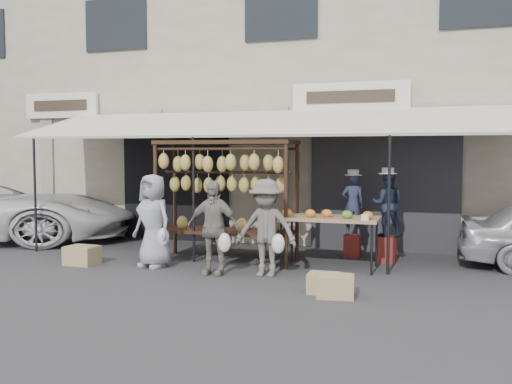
# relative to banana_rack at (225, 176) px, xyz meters

# --- Properties ---
(ground_plane) EXTENTS (90.00, 90.00, 0.00)m
(ground_plane) POSITION_rel_banana_rack_xyz_m (0.47, -1.39, -1.57)
(ground_plane) COLOR #2D2D30
(shophouse) EXTENTS (24.00, 6.15, 7.30)m
(shophouse) POSITION_rel_banana_rack_xyz_m (0.47, 5.11, 2.07)
(shophouse) COLOR #B4A99B
(shophouse) RESTS_ON ground_plane
(awning) EXTENTS (10.00, 2.35, 2.92)m
(awning) POSITION_rel_banana_rack_xyz_m (0.48, 0.89, 1.00)
(awning) COLOR beige
(awning) RESTS_ON ground_plane
(banana_rack) EXTENTS (2.60, 0.90, 2.24)m
(banana_rack) POSITION_rel_banana_rack_xyz_m (0.00, 0.00, 0.00)
(banana_rack) COLOR black
(banana_rack) RESTS_ON ground_plane
(produce_table) EXTENTS (1.70, 0.90, 1.04)m
(produce_table) POSITION_rel_banana_rack_xyz_m (1.95, -0.06, -0.71)
(produce_table) COLOR tan
(produce_table) RESTS_ON ground_plane
(vendor_left) EXTENTS (0.49, 0.39, 1.19)m
(vendor_left) POSITION_rel_banana_rack_xyz_m (2.17, 1.19, -0.55)
(vendor_left) COLOR #2A314C
(vendor_left) RESTS_ON stool_left
(vendor_right) EXTENTS (0.62, 0.51, 1.19)m
(vendor_right) POSITION_rel_banana_rack_xyz_m (2.85, 0.85, -0.50)
(vendor_right) COLOR #172236
(vendor_right) RESTS_ON stool_right
(customer_left) EXTENTS (0.92, 0.75, 1.64)m
(customer_left) POSITION_rel_banana_rack_xyz_m (-1.01, -0.89, -0.76)
(customer_left) COLOR #94949D
(customer_left) RESTS_ON ground_plane
(customer_mid) EXTENTS (0.92, 0.39, 1.56)m
(customer_mid) POSITION_rel_banana_rack_xyz_m (0.22, -1.13, -0.79)
(customer_mid) COLOR gray
(customer_mid) RESTS_ON ground_plane
(customer_right) EXTENTS (1.02, 0.59, 1.58)m
(customer_right) POSITION_rel_banana_rack_xyz_m (1.09, -0.97, -0.78)
(customer_right) COLOR #635B57
(customer_right) RESTS_ON ground_plane
(stool_left) EXTENTS (0.38, 0.38, 0.43)m
(stool_left) POSITION_rel_banana_rack_xyz_m (2.17, 1.19, -1.36)
(stool_left) COLOR maroon
(stool_left) RESTS_ON ground_plane
(stool_right) EXTENTS (0.38, 0.38, 0.48)m
(stool_right) POSITION_rel_banana_rack_xyz_m (2.85, 0.85, -1.34)
(stool_right) COLOR maroon
(stool_right) RESTS_ON ground_plane
(crate_near_a) EXTENTS (0.49, 0.38, 0.28)m
(crate_near_a) POSITION_rel_banana_rack_xyz_m (2.22, -1.80, -1.43)
(crate_near_a) COLOR tan
(crate_near_a) RESTS_ON ground_plane
(crate_near_b) EXTENTS (0.56, 0.46, 0.31)m
(crate_near_b) POSITION_rel_banana_rack_xyz_m (2.41, -1.99, -1.42)
(crate_near_b) COLOR tan
(crate_near_b) RESTS_ON ground_plane
(crate_far) EXTENTS (0.57, 0.45, 0.33)m
(crate_far) POSITION_rel_banana_rack_xyz_m (-2.33, -1.10, -1.41)
(crate_far) COLOR tan
(crate_far) RESTS_ON ground_plane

